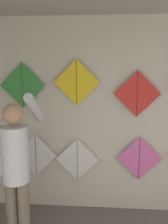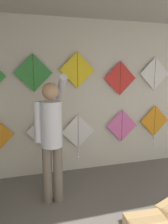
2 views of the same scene
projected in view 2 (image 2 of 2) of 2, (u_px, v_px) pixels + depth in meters
back_panel at (79, 98)px, 4.06m from camera, size 5.25×0.06×2.80m
shopkeeper at (51, 133)px, 3.05m from camera, size 0.47×0.62×1.86m
kite_1 at (45, 131)px, 3.90m from camera, size 0.64×0.01×0.64m
kite_2 at (78, 133)px, 4.08m from camera, size 0.64×0.04×0.85m
kite_3 at (122, 126)px, 4.30m from camera, size 0.64×0.01×0.64m
kite_4 at (155, 122)px, 4.50m from camera, size 0.64×0.04×0.85m
kite_6 at (33, 73)px, 3.66m from camera, size 0.64×0.01×0.64m
kite_7 at (77, 70)px, 3.86m from camera, size 0.64×0.01×0.64m
kite_8 at (120, 78)px, 4.11m from camera, size 0.64×0.01×0.64m
kite_9 at (155, 74)px, 4.30m from camera, size 0.64×0.01×0.64m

